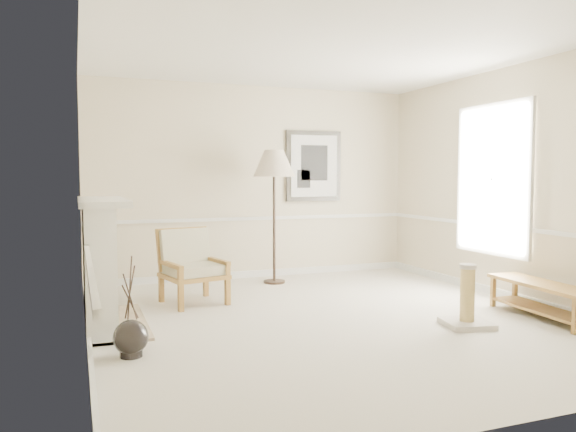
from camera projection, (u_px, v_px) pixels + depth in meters
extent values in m
plane|color=silver|center=(332.00, 319.00, 6.05)|extent=(5.50, 5.50, 0.00)
cube|color=beige|center=(255.00, 182.00, 8.52)|extent=(5.00, 0.04, 2.90)
cube|color=beige|center=(528.00, 190.00, 3.38)|extent=(5.00, 0.04, 2.90)
cube|color=beige|center=(82.00, 186.00, 5.07)|extent=(0.04, 5.50, 2.90)
cube|color=beige|center=(519.00, 184.00, 6.83)|extent=(0.04, 5.50, 2.90)
cube|color=white|center=(334.00, 45.00, 5.85)|extent=(5.00, 5.50, 0.04)
cube|color=white|center=(256.00, 274.00, 8.59)|extent=(4.95, 0.04, 0.10)
cube|color=white|center=(256.00, 218.00, 8.53)|extent=(4.95, 0.04, 0.05)
cube|color=white|center=(493.00, 179.00, 7.19)|extent=(0.03, 1.20, 1.80)
cube|color=white|center=(493.00, 179.00, 7.19)|extent=(0.05, 1.34, 1.94)
cube|color=black|center=(314.00, 166.00, 8.81)|extent=(0.92, 0.04, 1.10)
cube|color=white|center=(314.00, 166.00, 8.78)|extent=(0.78, 0.01, 0.96)
cube|color=black|center=(314.00, 163.00, 8.77)|extent=(0.45, 0.01, 0.55)
cube|color=white|center=(98.00, 266.00, 5.73)|extent=(0.28, 1.50, 1.25)
cube|color=white|center=(102.00, 202.00, 5.70)|extent=(0.46, 1.64, 0.06)
cube|color=#C6B28E|center=(113.00, 272.00, 5.79)|extent=(0.02, 1.05, 0.95)
cube|color=black|center=(115.00, 284.00, 5.80)|extent=(0.02, 0.62, 0.58)
cube|color=#B6853C|center=(116.00, 309.00, 5.82)|extent=(0.01, 0.66, 0.05)
cube|color=#C6B28E|center=(116.00, 323.00, 5.83)|extent=(0.60, 1.50, 0.03)
sphere|color=black|center=(131.00, 337.00, 4.77)|extent=(0.30, 0.30, 0.30)
cylinder|color=black|center=(131.00, 352.00, 4.78)|extent=(0.19, 0.19, 0.08)
cylinder|color=black|center=(130.00, 292.00, 4.74)|extent=(0.09, 0.10, 0.47)
cylinder|color=black|center=(130.00, 297.00, 4.74)|extent=(0.11, 0.12, 0.38)
cylinder|color=black|center=(130.00, 288.00, 4.74)|extent=(0.05, 0.06, 0.55)
cube|color=olive|center=(181.00, 296.00, 6.37)|extent=(0.07, 0.07, 0.37)
cube|color=olive|center=(161.00, 287.00, 6.86)|extent=(0.07, 0.07, 0.37)
cube|color=olive|center=(228.00, 290.00, 6.70)|extent=(0.07, 0.07, 0.37)
cube|color=olive|center=(206.00, 282.00, 7.19)|extent=(0.07, 0.07, 0.37)
cube|color=olive|center=(194.00, 276.00, 6.77)|extent=(0.81, 0.81, 0.05)
cube|color=olive|center=(183.00, 249.00, 7.01)|extent=(0.69, 0.31, 0.53)
cube|color=olive|center=(170.00, 265.00, 6.59)|extent=(0.21, 0.67, 0.05)
cube|color=olive|center=(216.00, 260.00, 6.93)|extent=(0.21, 0.67, 0.05)
cube|color=silver|center=(194.00, 269.00, 6.76)|extent=(0.74, 0.74, 0.12)
cube|color=silver|center=(185.00, 248.00, 6.96)|extent=(0.64, 0.33, 0.47)
cylinder|color=black|center=(274.00, 282.00, 8.11)|extent=(0.31, 0.31, 0.03)
cylinder|color=black|center=(274.00, 222.00, 8.05)|extent=(0.04, 0.04, 1.72)
cone|color=beige|center=(274.00, 163.00, 7.99)|extent=(0.78, 0.78, 0.38)
cube|color=olive|center=(542.00, 284.00, 6.07)|extent=(0.49, 1.38, 0.04)
cube|color=olive|center=(542.00, 309.00, 6.09)|extent=(0.42, 1.28, 0.03)
cube|color=olive|center=(575.00, 317.00, 5.45)|extent=(0.05, 0.05, 0.35)
cube|color=olive|center=(493.00, 292.00, 6.63)|extent=(0.05, 0.05, 0.35)
cube|color=olive|center=(515.00, 290.00, 6.72)|extent=(0.05, 0.05, 0.35)
cube|color=beige|center=(467.00, 323.00, 5.75)|extent=(0.53, 0.53, 0.06)
cylinder|color=tan|center=(467.00, 295.00, 5.73)|extent=(0.15, 0.15, 0.54)
cylinder|color=beige|center=(468.00, 266.00, 5.71)|extent=(0.17, 0.17, 0.05)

